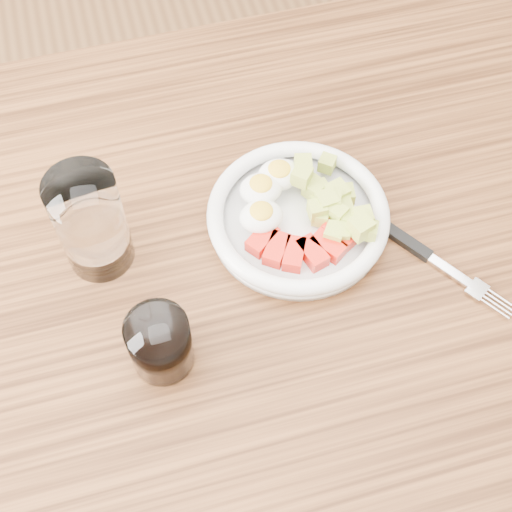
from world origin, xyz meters
The scene contains 6 objects.
ground centered at (0.00, 0.00, 0.00)m, with size 4.00×4.00×0.00m, color brown.
dining_table centered at (0.00, 0.00, 0.67)m, with size 1.50×0.90×0.77m.
bowl centered at (0.06, 0.06, 0.79)m, with size 0.23×0.23×0.06m.
fork centered at (0.19, -0.01, 0.78)m, with size 0.14×0.20×0.01m.
water_glass centered at (-0.19, 0.08, 0.84)m, with size 0.08×0.08×0.15m, color white.
coffee_glass centered at (-0.14, -0.08, 0.81)m, with size 0.07×0.07×0.08m.
Camera 1 is at (-0.13, -0.41, 1.53)m, focal length 50.00 mm.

